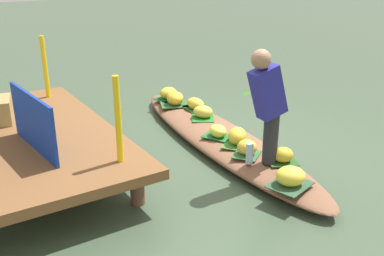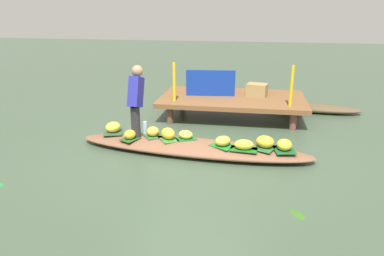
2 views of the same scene
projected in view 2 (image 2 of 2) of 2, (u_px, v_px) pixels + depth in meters
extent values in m
plane|color=#3E513C|center=(192.00, 152.00, 6.18)|extent=(40.00, 40.00, 0.00)
cube|color=brown|center=(232.00, 99.00, 8.05)|extent=(3.20, 1.80, 0.10)
cylinder|color=brown|center=(170.00, 115.00, 7.66)|extent=(0.14, 0.14, 0.36)
cylinder|color=brown|center=(293.00, 121.00, 7.26)|extent=(0.14, 0.14, 0.36)
cylinder|color=brown|center=(183.00, 99.00, 9.00)|extent=(0.14, 0.14, 0.36)
cylinder|color=brown|center=(287.00, 103.00, 8.60)|extent=(0.14, 0.14, 0.36)
ellipsoid|color=brown|center=(192.00, 147.00, 6.15)|extent=(4.14, 1.13, 0.19)
ellipsoid|color=brown|center=(310.00, 107.00, 8.55)|extent=(2.38, 0.87, 0.19)
cube|color=#2E6132|center=(153.00, 136.00, 6.39)|extent=(0.40, 0.41, 0.01)
ellipsoid|color=yellow|center=(153.00, 131.00, 6.36)|extent=(0.29, 0.29, 0.17)
cube|color=#1E7326|center=(223.00, 146.00, 5.95)|extent=(0.47, 0.45, 0.01)
ellipsoid|color=gold|center=(223.00, 141.00, 5.93)|extent=(0.35, 0.34, 0.17)
cube|color=#245120|center=(130.00, 139.00, 6.25)|extent=(0.36, 0.39, 0.01)
ellipsoid|color=gold|center=(130.00, 134.00, 6.22)|extent=(0.25, 0.27, 0.16)
cube|color=#174F27|center=(284.00, 150.00, 5.78)|extent=(0.38, 0.43, 0.01)
ellipsoid|color=gold|center=(284.00, 145.00, 5.75)|extent=(0.27, 0.29, 0.18)
cube|color=#1D5E27|center=(186.00, 139.00, 6.27)|extent=(0.42, 0.38, 0.01)
ellipsoid|color=#EAE74A|center=(186.00, 135.00, 6.24)|extent=(0.27, 0.22, 0.15)
cube|color=#2D4F34|center=(113.00, 132.00, 6.60)|extent=(0.43, 0.48, 0.01)
ellipsoid|color=yellow|center=(113.00, 127.00, 6.57)|extent=(0.35, 0.37, 0.19)
cube|color=#295D2D|center=(265.00, 147.00, 5.88)|extent=(0.46, 0.51, 0.01)
ellipsoid|color=gold|center=(265.00, 142.00, 5.85)|extent=(0.37, 0.34, 0.20)
cube|color=#3B752C|center=(168.00, 139.00, 6.26)|extent=(0.45, 0.48, 0.01)
ellipsoid|color=yellow|center=(168.00, 133.00, 6.22)|extent=(0.35, 0.35, 0.20)
cube|color=#1C611C|center=(244.00, 149.00, 5.80)|extent=(0.45, 0.29, 0.01)
ellipsoid|color=yellow|center=(244.00, 145.00, 5.77)|extent=(0.32, 0.21, 0.17)
cylinder|color=#28282D|center=(136.00, 122.00, 6.27)|extent=(0.16, 0.16, 0.55)
cube|color=navy|center=(136.00, 92.00, 6.17)|extent=(0.21, 0.43, 0.58)
sphere|color=#9E7556|center=(137.00, 71.00, 6.15)|extent=(0.20, 0.20, 0.20)
cylinder|color=#AECBEC|center=(145.00, 128.00, 6.49)|extent=(0.08, 0.08, 0.23)
cube|color=#12339B|center=(211.00, 83.00, 8.02)|extent=(1.09, 0.14, 0.58)
cylinder|color=yellow|center=(174.00, 82.00, 7.53)|extent=(0.06, 0.06, 0.83)
cylinder|color=yellow|center=(292.00, 86.00, 7.15)|extent=(0.06, 0.06, 0.83)
cube|color=#9A804C|center=(257.00, 90.00, 8.07)|extent=(0.50, 0.41, 0.28)
ellipsoid|color=#35681E|center=(298.00, 214.00, 4.35)|extent=(0.24, 0.27, 0.01)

